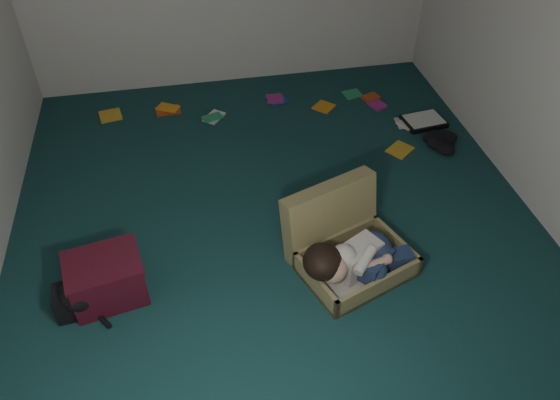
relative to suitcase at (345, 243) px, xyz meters
name	(u,v)px	position (x,y,z in m)	size (l,w,h in m)	color
floor	(276,221)	(-0.40, 0.48, -0.16)	(4.50, 4.50, 0.00)	#143939
suitcase	(345,243)	(0.00, 0.00, 0.00)	(0.93, 0.92, 0.54)	olive
person	(356,258)	(0.02, -0.19, 0.04)	(0.81, 0.41, 0.33)	beige
maroon_bin	(107,279)	(-1.63, -0.01, 0.01)	(0.55, 0.47, 0.33)	#410D1A
backpack	(78,299)	(-1.82, -0.10, -0.05)	(0.36, 0.29, 0.22)	black
clothing_pile	(447,140)	(1.30, 1.15, -0.10)	(0.39, 0.32, 0.12)	black
paper_tray	(424,121)	(1.24, 1.53, -0.13)	(0.41, 0.33, 0.05)	black
book_scatter	(300,111)	(0.12, 1.95, -0.15)	(3.00, 1.31, 0.02)	gold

